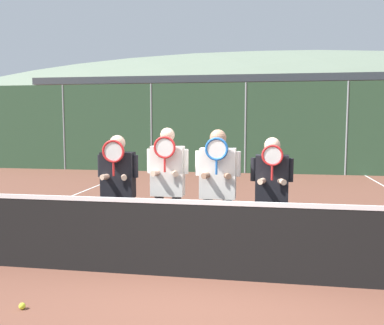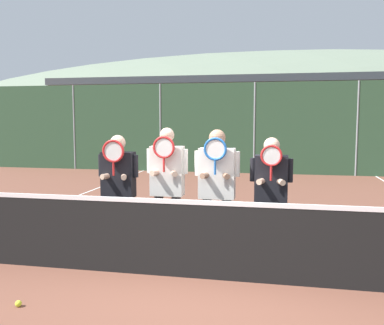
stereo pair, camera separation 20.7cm
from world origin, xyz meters
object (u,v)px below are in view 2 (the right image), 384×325
at_px(player_leftmost, 118,182).
at_px(player_center_left, 167,181).
at_px(car_left_of_center, 228,142).
at_px(tennis_ball_on_court, 18,304).
at_px(player_center_right, 217,182).
at_px(car_far_left, 112,141).
at_px(player_rightmost, 271,189).
at_px(car_center, 355,144).

relative_size(player_leftmost, player_center_left, 0.94).
relative_size(car_left_of_center, tennis_ball_on_court, 69.39).
xyz_separation_m(player_leftmost, tennis_ball_on_court, (-0.37, -1.92, -1.00)).
xyz_separation_m(player_center_left, player_center_right, (0.71, -0.04, 0.01)).
xyz_separation_m(player_center_left, car_far_left, (-6.01, 12.80, -0.15)).
bearing_deg(player_center_right, car_left_of_center, 96.03).
relative_size(player_center_right, player_rightmost, 1.06).
height_order(player_center_right, car_far_left, car_far_left).
relative_size(player_center_left, car_left_of_center, 0.39).
height_order(car_center, tennis_ball_on_court, car_center).
distance_m(player_center_right, car_left_of_center, 12.93).
xyz_separation_m(car_far_left, car_left_of_center, (5.36, 0.02, 0.02)).
distance_m(player_leftmost, player_rightmost, 2.17).
distance_m(player_leftmost, tennis_ball_on_court, 2.20).
distance_m(player_center_right, player_rightmost, 0.73).
height_order(car_far_left, car_center, car_far_left).
xyz_separation_m(player_center_right, tennis_ball_on_court, (-1.81, -1.88, -1.06)).
distance_m(player_center_left, car_far_left, 14.14).
relative_size(player_center_left, car_far_left, 0.39).
relative_size(player_center_right, tennis_ball_on_court, 26.61).
bearing_deg(tennis_ball_on_court, player_center_right, 46.04).
distance_m(player_rightmost, car_far_left, 14.78).
bearing_deg(car_far_left, car_center, 0.44).
bearing_deg(player_center_right, player_rightmost, 5.25).
bearing_deg(car_left_of_center, tennis_ball_on_court, -91.77).
distance_m(player_leftmost, player_center_right, 1.44).
distance_m(player_center_left, player_center_right, 0.71).
height_order(player_leftmost, car_far_left, car_far_left).
distance_m(player_rightmost, car_center, 13.24).
distance_m(player_center_left, car_center, 13.69).
bearing_deg(player_leftmost, car_left_of_center, 89.63).
bearing_deg(car_left_of_center, car_far_left, -179.77).
xyz_separation_m(player_center_left, player_rightmost, (1.43, 0.03, -0.07)).
bearing_deg(player_center_left, player_center_right, -3.08).
relative_size(player_center_right, car_center, 0.40).
bearing_deg(player_leftmost, player_center_left, -0.41).
bearing_deg(tennis_ball_on_court, car_center, 68.78).
relative_size(player_rightmost, car_left_of_center, 0.36).
xyz_separation_m(player_rightmost, car_left_of_center, (-2.08, 12.79, -0.06)).
height_order(player_center_right, tennis_ball_on_court, player_center_right).
relative_size(car_far_left, car_left_of_center, 1.00).
bearing_deg(car_center, player_center_right, -106.93).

